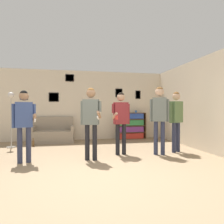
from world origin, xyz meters
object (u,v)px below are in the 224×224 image
Objects in this scene: person_spectator_far_right at (176,115)px; drinking_cup at (136,112)px; person_player_foreground_center at (91,116)px; bookshelf at (131,126)px; floor_lamp at (11,112)px; person_spectator_near_bookshelf at (159,112)px; person_player_foreground_left at (24,119)px; person_watcher_holding_cup at (121,117)px; couch at (53,134)px; bottle_on_floor at (33,143)px.

drinking_cup is at bearing 96.92° from person_spectator_far_right.
person_player_foreground_center reaches higher than drinking_cup.
bookshelf is 0.62m from drinking_cup.
floor_lamp is 0.97× the size of person_spectator_near_bookshelf.
person_spectator_near_bookshelf reaches higher than person_spectator_far_right.
person_player_foreground_left is at bearing 177.68° from person_player_foreground_center.
person_spectator_far_right reaches higher than bookshelf.
person_watcher_holding_cup is at bearing 168.30° from person_spectator_near_bookshelf.
floor_lamp reaches higher than person_spectator_far_right.
person_watcher_holding_cup is (0.83, 0.41, -0.05)m from person_player_foreground_center.
person_player_foreground_left is at bearing -97.66° from couch.
person_watcher_holding_cup reaches higher than person_player_foreground_left.
floor_lamp is 1.05× the size of person_watcher_holding_cup.
person_spectator_near_bookshelf is at bearing -11.70° from person_watcher_holding_cup.
person_watcher_holding_cup is 0.97× the size of person_spectator_far_right.
person_spectator_near_bookshelf is (-0.06, -2.81, 0.59)m from bookshelf.
person_player_foreground_center reaches higher than bottle_on_floor.
bottle_on_floor is at bearing -125.23° from couch.
bookshelf is at bearing 58.06° from person_player_foreground_center.
person_spectator_near_bookshelf reaches higher than person_watcher_holding_cup.
person_player_foreground_left is 16.97× the size of drinking_cup.
person_player_foreground_left is 3.32m from person_spectator_near_bookshelf.
floor_lamp is at bearing -167.36° from drinking_cup.
bookshelf is at bearing 67.95° from person_watcher_holding_cup.
floor_lamp reaches higher than person_player_foreground_center.
person_spectator_near_bookshelf reaches higher than couch.
person_player_foreground_left is (-0.37, -2.77, 0.69)m from couch.
bookshelf is at bearing 101.54° from person_spectator_far_right.
drinking_cup is at bearing 64.00° from person_watcher_holding_cup.
person_player_foreground_left is 0.90× the size of person_spectator_near_bookshelf.
couch is 1.65m from floor_lamp.
bottle_on_floor is at bearing 152.04° from person_spectator_near_bookshelf.
person_spectator_near_bookshelf reaches higher than person_player_foreground_center.
person_player_foreground_left reaches higher than bottle_on_floor.
drinking_cup is (0.28, 2.81, -0.01)m from person_spectator_near_bookshelf.
person_player_foreground_center is at bearing -124.79° from drinking_cup.
floor_lamp reaches higher than couch.
bookshelf reaches higher than couch.
person_player_foreground_left is 5.96× the size of bottle_on_floor.
person_watcher_holding_cup is at bearing 26.57° from person_player_foreground_center.
floor_lamp reaches higher than person_watcher_holding_cup.
person_watcher_holding_cup is 6.05× the size of bottle_on_floor.
person_player_foreground_left is 0.96× the size of person_spectator_far_right.
person_watcher_holding_cup is (1.94, -2.41, 0.71)m from couch.
couch is at bearing 82.34° from person_player_foreground_left.
person_player_foreground_center is 3.68m from drinking_cup.
person_player_foreground_center is 1.04× the size of person_watcher_holding_cup.
couch is at bearing 128.87° from person_watcher_holding_cup.
person_spectator_near_bookshelf is (4.13, -1.83, -0.01)m from floor_lamp.
couch reaches higher than bottle_on_floor.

